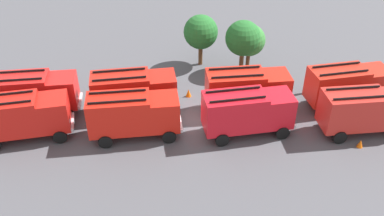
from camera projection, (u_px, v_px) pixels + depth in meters
The scene contains 19 objects.
ground_plane at pixel (192, 122), 34.98m from camera, with size 63.67×63.67×0.00m, color #4C4C51.
fire_truck_0 at pixel (22, 115), 32.02m from camera, with size 7.52×3.77×3.88m.
fire_truck_1 at pixel (133, 114), 32.24m from camera, with size 7.39×3.28×3.88m.
fire_truck_2 at pixel (247, 111), 32.52m from camera, with size 7.48×3.60×3.88m.
fire_truck_3 at pixel (365, 110), 32.67m from camera, with size 7.38×3.24×3.88m.
fire_truck_4 at pixel (34, 92), 34.80m from camera, with size 7.39×3.29×3.88m.
fire_truck_5 at pixel (134, 91), 34.99m from camera, with size 7.44×3.46×3.88m.
fire_truck_6 at pixel (247, 88), 35.27m from camera, with size 7.37×3.22×3.88m.
fire_truck_7 at pixel (348, 84), 35.80m from camera, with size 7.51×3.72×3.88m.
firefighter_1 at pixel (112, 88), 37.41m from camera, with size 0.31×0.45×1.80m.
firefighter_2 at pixel (308, 84), 38.18m from camera, with size 0.44×0.28×1.73m.
firefighter_3 at pixel (275, 79), 39.05m from camera, with size 0.46×0.33×1.60m.
firefighter_4 at pixel (355, 83), 38.27m from camera, with size 0.43×0.48×1.76m.
tree_0 at pixel (201, 32), 41.30m from camera, with size 3.43×3.43×5.31m.
tree_1 at pixel (243, 38), 40.05m from camera, with size 3.46×3.46×5.36m.
tree_2 at pixel (249, 40), 40.52m from camera, with size 3.10×3.10×4.81m.
traffic_cone_0 at pixel (189, 93), 38.03m from camera, with size 0.51×0.51×0.72m, color #F2600C.
traffic_cone_1 at pixel (269, 87), 38.96m from camera, with size 0.49×0.49×0.69m, color #F2600C.
traffic_cone_2 at pixel (360, 143), 32.09m from camera, with size 0.47×0.47×0.67m, color #F2600C.
Camera 1 is at (-0.92, -28.14, 20.79)m, focal length 38.97 mm.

